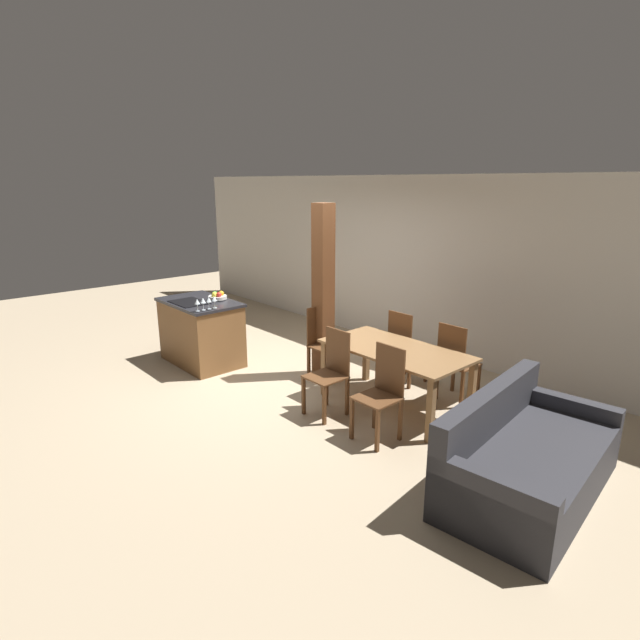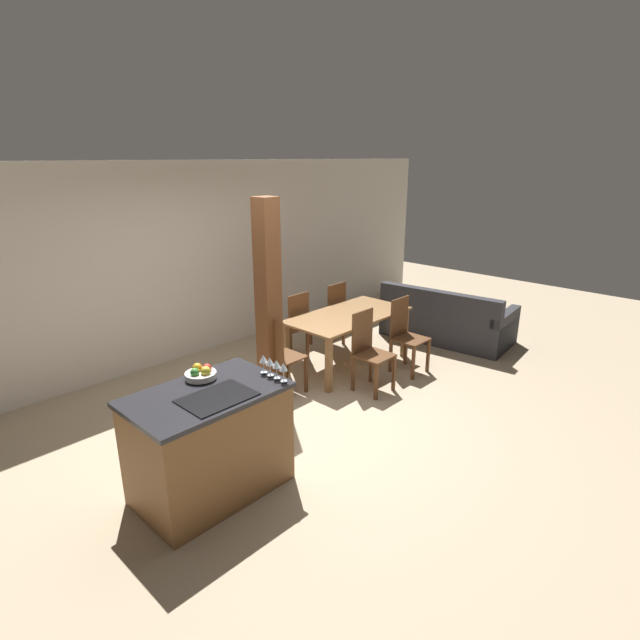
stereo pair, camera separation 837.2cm
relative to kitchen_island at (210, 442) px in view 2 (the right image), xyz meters
name	(u,v)px [view 2 (the right image)]	position (x,y,z in m)	size (l,w,h in m)	color
ground_plane	(296,418)	(1.36, 0.39, -0.47)	(16.00, 16.00, 0.00)	tan
wall_back	(166,265)	(1.36, 2.88, 0.88)	(11.20, 0.08, 2.70)	silver
kitchen_island	(210,442)	(0.00, 0.00, 0.00)	(1.26, 0.80, 0.95)	brown
fruit_bowl	(201,373)	(0.12, 0.23, 0.52)	(0.27, 0.27, 0.12)	silver
wine_glass_near	(283,367)	(0.56, -0.32, 0.60)	(0.07, 0.07, 0.17)	silver
wine_glass_middle	(277,365)	(0.56, -0.24, 0.60)	(0.07, 0.07, 0.17)	silver
wine_glass_far	(270,362)	(0.56, -0.15, 0.60)	(0.07, 0.07, 0.17)	silver
wine_glass_end	(263,359)	(0.56, -0.07, 0.60)	(0.07, 0.07, 0.17)	silver
dining_table	(348,321)	(2.88, 0.93, 0.16)	(1.73, 0.89, 0.73)	olive
dining_chair_near_left	(369,350)	(2.49, 0.27, 0.04)	(0.40, 0.40, 0.99)	brown
dining_chair_near_right	(406,334)	(3.27, 0.27, 0.04)	(0.40, 0.40, 0.99)	brown
dining_chair_far_left	(293,325)	(2.49, 1.60, 0.04)	(0.40, 0.40, 0.99)	brown
dining_chair_far_right	(331,313)	(3.27, 1.60, 0.04)	(0.40, 0.40, 0.99)	brown
dining_chair_head_end	(280,355)	(1.63, 0.93, 0.04)	(0.40, 0.40, 0.99)	brown
couch	(446,322)	(4.73, 0.49, -0.19)	(1.16, 2.00, 0.85)	#2D2D33
timber_post	(268,302)	(1.55, 1.01, 0.70)	(0.22, 0.22, 2.34)	brown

